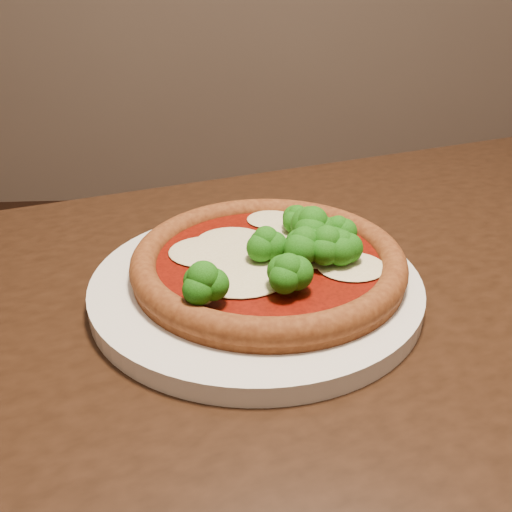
{
  "coord_description": "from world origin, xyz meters",
  "views": [
    {
      "loc": [
        -0.22,
        -0.52,
        1.03
      ],
      "look_at": [
        -0.19,
        -0.07,
        0.79
      ],
      "focal_mm": 40.0,
      "sensor_mm": 36.0,
      "label": 1
    }
  ],
  "objects": [
    {
      "name": "dining_table",
      "position": [
        -0.11,
        -0.13,
        0.65
      ],
      "size": [
        1.41,
        1.12,
        0.75
      ],
      "rotation": [
        0.0,
        0.0,
        0.34
      ],
      "color": "black",
      "rests_on": "floor"
    },
    {
      "name": "plate",
      "position": [
        -0.19,
        -0.07,
        0.76
      ],
      "size": [
        0.3,
        0.3,
        0.02
      ],
      "primitive_type": "cylinder",
      "color": "silver",
      "rests_on": "dining_table"
    },
    {
      "name": "pizza",
      "position": [
        -0.18,
        -0.07,
        0.78
      ],
      "size": [
        0.25,
        0.25,
        0.06
      ],
      "rotation": [
        0.0,
        0.0,
        -0.3
      ],
      "color": "brown",
      "rests_on": "plate"
    }
  ]
}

